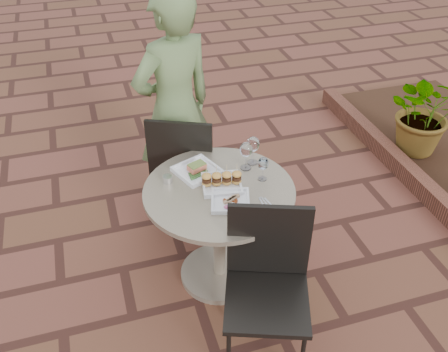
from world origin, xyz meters
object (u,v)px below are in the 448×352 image
object	(u,v)px
cafe_table	(219,221)
plate_tuna	(230,201)
plate_sliders	(222,181)
chair_far	(184,162)
plate_salmon	(197,170)
chair_near	(268,274)
diner	(175,110)

from	to	relation	value
cafe_table	plate_tuna	size ratio (longest dim) A/B	3.34
plate_sliders	plate_tuna	bearing A→B (deg)	-89.58
chair_far	plate_salmon	distance (m)	0.44
cafe_table	chair_near	world-z (taller)	chair_near
cafe_table	chair_near	bearing A→B (deg)	-79.79
cafe_table	diner	world-z (taller)	diner
chair_near	diner	bearing A→B (deg)	118.02
chair_near	diner	distance (m)	1.40
chair_far	plate_tuna	world-z (taller)	chair_far
diner	plate_sliders	world-z (taller)	diner
chair_near	plate_sliders	bearing A→B (deg)	117.86
diner	plate_salmon	xyz separation A→B (m)	(-0.00, -0.60, -0.10)
cafe_table	diner	xyz separation A→B (m)	(-0.08, 0.80, 0.37)
plate_salmon	plate_tuna	size ratio (longest dim) A/B	1.16
plate_salmon	plate_tuna	xyz separation A→B (m)	(0.11, -0.34, -0.01)
chair_far	plate_tuna	distance (m)	0.76
cafe_table	chair_far	xyz separation A→B (m)	(-0.08, 0.59, 0.07)
chair_far	diner	distance (m)	0.37
chair_near	diner	world-z (taller)	diner
chair_near	plate_tuna	distance (m)	0.47
plate_salmon	plate_sliders	bearing A→B (deg)	-58.14
chair_far	plate_tuna	size ratio (longest dim) A/B	3.46
cafe_table	diner	size ratio (longest dim) A/B	0.53
chair_far	diner	bearing A→B (deg)	-65.70
chair_near	plate_salmon	world-z (taller)	chair_near
chair_far	plate_sliders	world-z (taller)	chair_far
cafe_table	plate_tuna	xyz separation A→B (m)	(0.03, -0.14, 0.26)
cafe_table	plate_sliders	xyz separation A→B (m)	(0.02, 0.03, 0.28)
chair_far	chair_near	distance (m)	1.16
plate_tuna	plate_salmon	bearing A→B (deg)	107.72
plate_sliders	plate_salmon	bearing A→B (deg)	121.86
chair_far	plate_tuna	xyz separation A→B (m)	(0.11, -0.73, 0.19)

